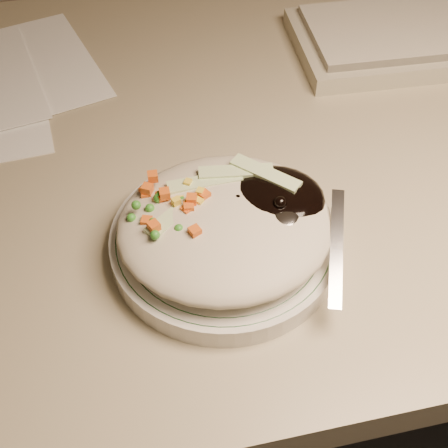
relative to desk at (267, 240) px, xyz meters
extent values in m
cube|color=gray|center=(0.00, 0.00, 0.18)|extent=(1.40, 0.70, 0.04)
cylinder|color=silver|center=(-0.10, -0.16, 0.21)|extent=(0.21, 0.21, 0.02)
torus|color=#144723|center=(-0.10, -0.16, 0.22)|extent=(0.20, 0.20, 0.00)
torus|color=#144723|center=(-0.10, -0.16, 0.22)|extent=(0.18, 0.18, 0.00)
ellipsoid|color=#C0B79C|center=(-0.10, -0.17, 0.24)|extent=(0.19, 0.18, 0.04)
ellipsoid|color=black|center=(-0.05, -0.15, 0.25)|extent=(0.10, 0.09, 0.03)
ellipsoid|color=orange|center=(-0.14, -0.15, 0.24)|extent=(0.08, 0.08, 0.02)
sphere|color=black|center=(-0.08, -0.15, 0.25)|extent=(0.01, 0.01, 0.01)
sphere|color=black|center=(-0.05, -0.15, 0.25)|extent=(0.01, 0.01, 0.01)
sphere|color=black|center=(-0.03, -0.16, 0.26)|extent=(0.01, 0.01, 0.01)
sphere|color=black|center=(-0.04, -0.14, 0.25)|extent=(0.01, 0.01, 0.01)
sphere|color=black|center=(-0.05, -0.17, 0.26)|extent=(0.01, 0.01, 0.01)
sphere|color=black|center=(-0.06, -0.16, 0.25)|extent=(0.01, 0.01, 0.01)
sphere|color=black|center=(-0.04, -0.14, 0.25)|extent=(0.01, 0.01, 0.01)
cube|color=#D75817|center=(-0.14, -0.14, 0.26)|extent=(0.01, 0.01, 0.01)
cube|color=#D75817|center=(-0.13, -0.16, 0.25)|extent=(0.01, 0.01, 0.01)
cube|color=#D75817|center=(-0.16, -0.13, 0.26)|extent=(0.01, 0.01, 0.01)
cube|color=#D75817|center=(-0.12, -0.15, 0.26)|extent=(0.01, 0.01, 0.01)
cube|color=#D75817|center=(-0.13, -0.16, 0.26)|extent=(0.01, 0.01, 0.01)
cube|color=#D75817|center=(-0.16, -0.12, 0.25)|extent=(0.01, 0.01, 0.01)
cube|color=#D75817|center=(-0.15, -0.14, 0.26)|extent=(0.01, 0.01, 0.01)
cube|color=#D75817|center=(-0.13, -0.16, 0.26)|extent=(0.01, 0.01, 0.01)
cube|color=#D75817|center=(-0.11, -0.15, 0.26)|extent=(0.01, 0.01, 0.01)
cube|color=#D75817|center=(-0.15, -0.12, 0.26)|extent=(0.01, 0.01, 0.01)
cube|color=#D75817|center=(-0.16, -0.18, 0.26)|extent=(0.01, 0.01, 0.01)
cube|color=#D75817|center=(-0.13, -0.19, 0.26)|extent=(0.01, 0.01, 0.01)
cube|color=#D75817|center=(-0.16, -0.16, 0.25)|extent=(0.01, 0.01, 0.01)
cube|color=#D75817|center=(-0.16, -0.13, 0.25)|extent=(0.01, 0.01, 0.01)
sphere|color=#388C28|center=(-0.13, -0.15, 0.25)|extent=(0.01, 0.01, 0.01)
sphere|color=#388C28|center=(-0.16, -0.18, 0.26)|extent=(0.01, 0.01, 0.01)
sphere|color=#388C28|center=(-0.16, -0.15, 0.26)|extent=(0.01, 0.01, 0.01)
sphere|color=#388C28|center=(-0.17, -0.15, 0.26)|extent=(0.01, 0.01, 0.01)
sphere|color=#388C28|center=(-0.13, -0.14, 0.25)|extent=(0.01, 0.01, 0.01)
sphere|color=#388C28|center=(-0.12, -0.18, 0.25)|extent=(0.01, 0.01, 0.01)
sphere|color=#388C28|center=(-0.14, -0.15, 0.25)|extent=(0.01, 0.01, 0.01)
sphere|color=#388C28|center=(-0.15, -0.17, 0.25)|extent=(0.01, 0.01, 0.01)
sphere|color=#388C28|center=(-0.18, -0.15, 0.25)|extent=(0.01, 0.01, 0.01)
sphere|color=#388C28|center=(-0.15, -0.14, 0.26)|extent=(0.01, 0.01, 0.01)
sphere|color=#388C28|center=(-0.15, -0.14, 0.26)|extent=(0.01, 0.01, 0.01)
sphere|color=#388C28|center=(-0.16, -0.16, 0.25)|extent=(0.01, 0.01, 0.01)
sphere|color=#388C28|center=(-0.14, -0.18, 0.26)|extent=(0.01, 0.01, 0.01)
sphere|color=#388C28|center=(-0.11, -0.13, 0.25)|extent=(0.01, 0.01, 0.01)
cube|color=yellow|center=(-0.13, -0.14, 0.25)|extent=(0.01, 0.01, 0.01)
cube|color=yellow|center=(-0.12, -0.15, 0.26)|extent=(0.01, 0.01, 0.01)
cube|color=yellow|center=(-0.14, -0.14, 0.25)|extent=(0.01, 0.01, 0.01)
cube|color=yellow|center=(-0.14, -0.15, 0.26)|extent=(0.01, 0.01, 0.01)
cube|color=yellow|center=(-0.14, -0.16, 0.25)|extent=(0.01, 0.01, 0.01)
cube|color=yellow|center=(-0.11, -0.15, 0.26)|extent=(0.01, 0.01, 0.01)
cube|color=yellow|center=(-0.12, -0.13, 0.26)|extent=(0.01, 0.01, 0.01)
cube|color=yellow|center=(-0.13, -0.16, 0.25)|extent=(0.01, 0.01, 0.01)
cube|color=#B2D18C|center=(-0.11, -0.13, 0.26)|extent=(0.07, 0.02, 0.00)
cube|color=#B2D18C|center=(-0.08, -0.12, 0.26)|extent=(0.07, 0.02, 0.00)
cube|color=#B2D18C|center=(-0.14, -0.16, 0.26)|extent=(0.06, 0.05, 0.00)
cube|color=#B2D18C|center=(-0.05, -0.13, 0.26)|extent=(0.06, 0.06, 0.00)
cube|color=#B2D18C|center=(-0.09, -0.17, 0.25)|extent=(0.07, 0.04, 0.00)
ellipsoid|color=silver|center=(-0.05, -0.18, 0.25)|extent=(0.05, 0.06, 0.01)
cube|color=silver|center=(-0.01, -0.21, 0.24)|extent=(0.05, 0.11, 0.03)
camera|label=1|loc=(-0.18, -0.52, 0.65)|focal=50.00mm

